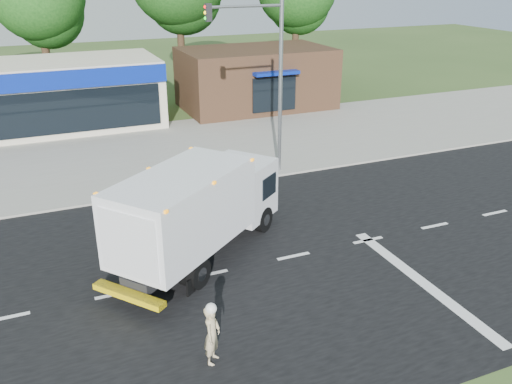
% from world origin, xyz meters
% --- Properties ---
extents(ground, '(120.00, 120.00, 0.00)m').
position_xyz_m(ground, '(0.00, 0.00, 0.00)').
color(ground, '#385123').
rests_on(ground, ground).
extents(road_asphalt, '(60.00, 14.00, 0.02)m').
position_xyz_m(road_asphalt, '(0.00, 0.00, 0.00)').
color(road_asphalt, black).
rests_on(road_asphalt, ground).
extents(sidewalk, '(60.00, 2.40, 0.12)m').
position_xyz_m(sidewalk, '(0.00, 8.20, 0.06)').
color(sidewalk, gray).
rests_on(sidewalk, ground).
extents(parking_apron, '(60.00, 9.00, 0.02)m').
position_xyz_m(parking_apron, '(0.00, 14.00, 0.01)').
color(parking_apron, gray).
rests_on(parking_apron, ground).
extents(lane_markings, '(55.20, 7.00, 0.01)m').
position_xyz_m(lane_markings, '(1.35, -1.35, 0.02)').
color(lane_markings, silver).
rests_on(lane_markings, road_asphalt).
extents(ems_box_truck, '(7.26, 6.44, 3.31)m').
position_xyz_m(ems_box_truck, '(-2.97, 1.17, 1.91)').
color(ems_box_truck, black).
rests_on(ems_box_truck, ground).
extents(emergency_worker, '(0.66, 0.70, 1.71)m').
position_xyz_m(emergency_worker, '(-4.22, -3.96, 0.85)').
color(emergency_worker, tan).
rests_on(emergency_worker, ground).
extents(retail_strip_mall, '(18.00, 6.20, 4.00)m').
position_xyz_m(retail_strip_mall, '(-9.00, 19.93, 2.01)').
color(retail_strip_mall, beige).
rests_on(retail_strip_mall, ground).
extents(brown_storefront, '(10.00, 6.70, 4.00)m').
position_xyz_m(brown_storefront, '(7.00, 19.98, 2.00)').
color(brown_storefront, '#382316').
rests_on(brown_storefront, ground).
extents(traffic_signal_pole, '(3.51, 0.25, 8.00)m').
position_xyz_m(traffic_signal_pole, '(2.35, 7.60, 4.92)').
color(traffic_signal_pole, gray).
rests_on(traffic_signal_pole, ground).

